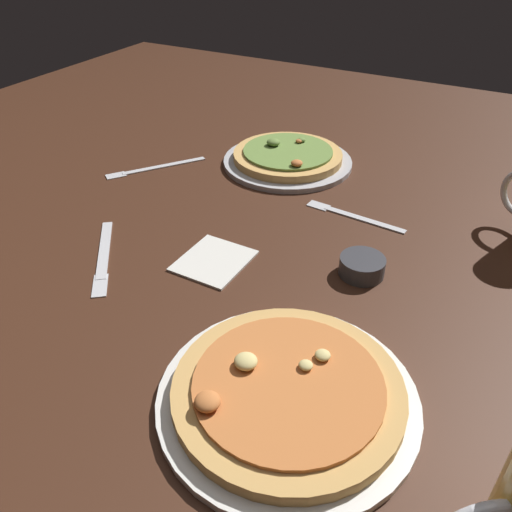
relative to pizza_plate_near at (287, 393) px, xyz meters
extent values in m
cube|color=#3D2114|center=(-0.17, 0.24, -0.03)|extent=(2.40, 2.40, 0.03)
cylinder|color=silver|center=(0.00, 0.00, -0.01)|extent=(0.33, 0.33, 0.01)
cylinder|color=tan|center=(0.00, 0.00, 0.00)|extent=(0.29, 0.29, 0.02)
cylinder|color=#C67038|center=(0.00, 0.00, 0.02)|extent=(0.24, 0.24, 0.01)
ellipsoid|color=#DBC67A|center=(0.02, 0.06, 0.02)|extent=(0.02, 0.02, 0.01)
ellipsoid|color=#C67038|center=(-0.07, -0.08, 0.03)|extent=(0.03, 0.03, 0.02)
ellipsoid|color=#DBC67A|center=(0.01, 0.03, 0.02)|extent=(0.02, 0.02, 0.01)
ellipsoid|color=#DBC67A|center=(-0.06, 0.00, 0.03)|extent=(0.03, 0.03, 0.01)
cylinder|color=#B2B2B7|center=(-0.30, 0.63, -0.01)|extent=(0.30, 0.30, 0.01)
cylinder|color=tan|center=(-0.30, 0.63, 0.00)|extent=(0.25, 0.25, 0.02)
cylinder|color=olive|center=(-0.30, 0.63, 0.02)|extent=(0.21, 0.21, 0.01)
ellipsoid|color=#C67038|center=(-0.25, 0.56, 0.03)|extent=(0.03, 0.03, 0.01)
ellipsoid|color=#C67038|center=(-0.30, 0.68, 0.02)|extent=(0.02, 0.02, 0.01)
ellipsoid|color=olive|center=(-0.34, 0.64, 0.03)|extent=(0.03, 0.03, 0.02)
ellipsoid|color=olive|center=(-0.29, 0.69, 0.02)|extent=(0.02, 0.02, 0.01)
cylinder|color=#333338|center=(-0.01, 0.30, 0.00)|extent=(0.08, 0.08, 0.03)
cube|color=silver|center=(-0.24, 0.21, -0.01)|extent=(0.11, 0.13, 0.01)
cube|color=silver|center=(-0.55, 0.48, -0.01)|extent=(0.13, 0.17, 0.01)
cube|color=silver|center=(-0.62, 0.39, -0.01)|extent=(0.05, 0.05, 0.00)
cube|color=silver|center=(-0.44, 0.15, -0.01)|extent=(0.13, 0.15, 0.01)
cube|color=silver|center=(-0.37, 0.07, -0.01)|extent=(0.06, 0.06, 0.00)
cube|color=silver|center=(-0.06, 0.47, -0.01)|extent=(0.17, 0.03, 0.01)
cube|color=silver|center=(-0.16, 0.48, -0.01)|extent=(0.05, 0.03, 0.00)
camera|label=1|loc=(0.17, -0.40, 0.51)|focal=36.41mm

